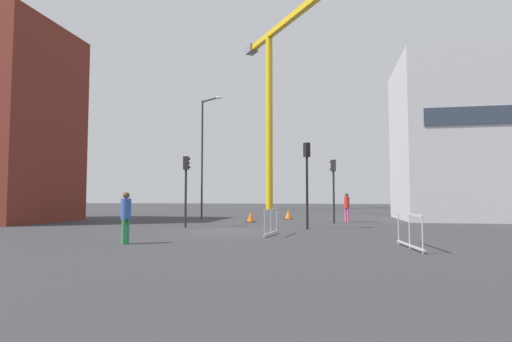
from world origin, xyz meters
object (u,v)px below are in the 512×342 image
at_px(traffic_light_near, 307,171).
at_px(traffic_light_crosswalk, 186,179).
at_px(traffic_light_island, 333,180).
at_px(pedestrian_walking, 347,205).
at_px(pedestrian_waiting, 126,214).
at_px(traffic_cone_on_verge, 288,215).
at_px(streetlamp_tall, 204,149).
at_px(traffic_cone_orange, 251,217).
at_px(construction_crane, 271,89).

bearing_deg(traffic_light_near, traffic_light_crosswalk, 178.60).
relative_size(traffic_light_crosswalk, traffic_light_island, 0.97).
distance_m(pedestrian_walking, pedestrian_waiting, 15.99).
height_order(pedestrian_walking, traffic_cone_on_verge, pedestrian_walking).
bearing_deg(traffic_light_island, streetlamp_tall, 158.51).
relative_size(traffic_light_island, traffic_light_near, 0.90).
distance_m(traffic_light_crosswalk, pedestrian_waiting, 7.74).
relative_size(traffic_cone_on_verge, traffic_cone_orange, 1.02).
relative_size(construction_crane, pedestrian_waiting, 13.39).
height_order(streetlamp_tall, traffic_light_island, streetlamp_tall).
distance_m(traffic_light_near, pedestrian_waiting, 9.51).
height_order(traffic_light_crosswalk, traffic_light_island, traffic_light_island).
xyz_separation_m(construction_crane, traffic_cone_on_verge, (4.45, -22.39, -15.33)).
distance_m(streetlamp_tall, traffic_cone_on_verge, 7.84).
bearing_deg(traffic_light_crosswalk, pedestrian_walking, 36.98).
bearing_deg(traffic_light_island, traffic_cone_on_verge, 126.62).
bearing_deg(traffic_cone_on_verge, traffic_light_crosswalk, -116.32).
bearing_deg(pedestrian_waiting, traffic_light_island, 60.40).
distance_m(pedestrian_walking, traffic_cone_orange, 6.19).
distance_m(traffic_light_near, pedestrian_walking, 7.10).
bearing_deg(traffic_light_crosswalk, traffic_light_island, 31.82).
distance_m(traffic_light_crosswalk, traffic_cone_on_verge, 10.29).
xyz_separation_m(pedestrian_waiting, traffic_cone_on_verge, (3.82, 16.58, -0.72)).
relative_size(traffic_light_near, traffic_cone_on_verge, 6.65).
xyz_separation_m(streetlamp_tall, pedestrian_waiting, (2.32, -15.97, -4.12)).
bearing_deg(traffic_light_near, traffic_cone_on_verge, 101.40).
bearing_deg(traffic_cone_orange, pedestrian_walking, 11.59).
relative_size(traffic_light_crosswalk, traffic_cone_orange, 5.94).
relative_size(streetlamp_tall, traffic_cone_on_verge, 13.73).
bearing_deg(traffic_light_near, streetlamp_tall, 133.00).
bearing_deg(traffic_light_near, traffic_light_island, 74.81).
bearing_deg(traffic_light_island, construction_crane, 105.97).
bearing_deg(traffic_cone_on_verge, traffic_light_near, -78.60).
height_order(traffic_light_island, traffic_cone_orange, traffic_light_island).
bearing_deg(pedestrian_walking, traffic_light_crosswalk, -143.02).
relative_size(streetlamp_tall, pedestrian_walking, 4.77).
height_order(traffic_light_near, traffic_cone_orange, traffic_light_near).
xyz_separation_m(streetlamp_tall, traffic_light_crosswalk, (1.67, -8.40, -2.63)).
xyz_separation_m(streetlamp_tall, traffic_cone_on_verge, (6.13, 0.61, -4.84)).
xyz_separation_m(traffic_light_island, traffic_cone_orange, (-5.18, 0.40, -2.29)).
xyz_separation_m(streetlamp_tall, pedestrian_walking, (10.14, -2.03, -4.06)).
bearing_deg(traffic_cone_on_verge, pedestrian_waiting, -102.96).
bearing_deg(pedestrian_walking, pedestrian_waiting, -119.29).
bearing_deg(pedestrian_waiting, traffic_light_crosswalk, 94.85).
height_order(construction_crane, pedestrian_walking, construction_crane).
xyz_separation_m(traffic_light_crosswalk, traffic_cone_orange, (2.45, 5.14, -2.22)).
distance_m(streetlamp_tall, pedestrian_walking, 11.11).
height_order(traffic_light_near, pedestrian_walking, traffic_light_near).
distance_m(streetlamp_tall, traffic_cone_orange, 7.16).
relative_size(pedestrian_waiting, traffic_cone_orange, 2.80).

